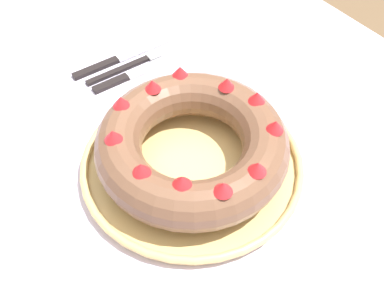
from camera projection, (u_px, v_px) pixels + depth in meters
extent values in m
cube|color=silver|center=(174.00, 173.00, 0.71)|extent=(1.50, 1.08, 0.03)
cylinder|color=brown|center=(182.00, 45.00, 1.53)|extent=(0.06, 0.06, 0.71)
cylinder|color=tan|center=(192.00, 165.00, 0.70)|extent=(0.33, 0.33, 0.01)
torus|color=tan|center=(192.00, 161.00, 0.69)|extent=(0.34, 0.34, 0.01)
torus|color=brown|center=(192.00, 144.00, 0.66)|extent=(0.29, 0.29, 0.07)
cone|color=red|center=(223.00, 187.00, 0.56)|extent=(0.03, 0.03, 0.02)
cone|color=red|center=(258.00, 167.00, 0.58)|extent=(0.03, 0.03, 0.02)
cone|color=red|center=(275.00, 126.00, 0.63)|extent=(0.04, 0.04, 0.02)
cone|color=red|center=(257.00, 97.00, 0.66)|extent=(0.04, 0.04, 0.02)
cone|color=red|center=(227.00, 83.00, 0.68)|extent=(0.03, 0.03, 0.02)
cone|color=red|center=(180.00, 71.00, 0.70)|extent=(0.04, 0.04, 0.02)
cone|color=red|center=(152.00, 85.00, 0.68)|extent=(0.04, 0.04, 0.02)
cone|color=red|center=(121.00, 101.00, 0.66)|extent=(0.03, 0.03, 0.02)
cone|color=red|center=(113.00, 135.00, 0.61)|extent=(0.04, 0.04, 0.02)
cone|color=red|center=(141.00, 168.00, 0.58)|extent=(0.03, 0.03, 0.02)
cone|color=red|center=(182.00, 181.00, 0.56)|extent=(0.03, 0.03, 0.02)
cube|color=black|center=(118.00, 70.00, 0.85)|extent=(0.01, 0.13, 0.01)
cube|color=silver|center=(159.00, 53.00, 0.88)|extent=(0.02, 0.05, 0.01)
cube|color=black|center=(96.00, 68.00, 0.85)|extent=(0.02, 0.09, 0.01)
cube|color=silver|center=(143.00, 49.00, 0.89)|extent=(0.02, 0.11, 0.00)
cube|color=black|center=(111.00, 84.00, 0.82)|extent=(0.02, 0.07, 0.01)
cube|color=silver|center=(147.00, 68.00, 0.85)|extent=(0.02, 0.09, 0.00)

